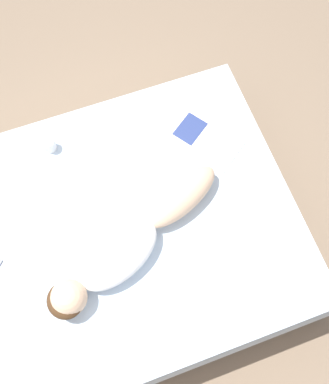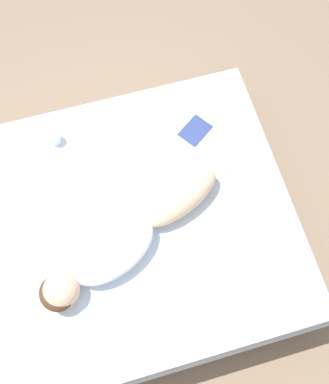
{
  "view_description": "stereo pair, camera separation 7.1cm",
  "coord_description": "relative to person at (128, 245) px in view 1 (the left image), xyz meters",
  "views": [
    {
      "loc": [
        -0.81,
        -0.05,
        3.19
      ],
      "look_at": [
        0.1,
        -0.38,
        0.63
      ],
      "focal_mm": 42.0,
      "sensor_mm": 36.0,
      "label": 1
    },
    {
      "loc": [
        -0.83,
        -0.12,
        3.19
      ],
      "look_at": [
        0.1,
        -0.38,
        0.63
      ],
      "focal_mm": 42.0,
      "sensor_mm": 36.0,
      "label": 2
    }
  ],
  "objects": [
    {
      "name": "coffee_mug",
      "position": [
        0.81,
        0.27,
        -0.05
      ],
      "size": [
        0.11,
        0.08,
        0.09
      ],
      "color": "white",
      "rests_on": "bed"
    },
    {
      "name": "person",
      "position": [
        0.0,
        0.0,
        0.0
      ],
      "size": [
        0.69,
        1.23,
        0.21
      ],
      "rotation": [
        0.0,
        0.0,
        0.41
      ],
      "color": "#DBB28E",
      "rests_on": "bed"
    },
    {
      "name": "ground_plane",
      "position": [
        0.15,
        0.07,
        -0.67
      ],
      "size": [
        12.0,
        12.0,
        0.0
      ],
      "primitive_type": "plane",
      "color": "#7A6651"
    },
    {
      "name": "bed",
      "position": [
        0.15,
        0.07,
        -0.39
      ],
      "size": [
        1.81,
        2.32,
        0.58
      ],
      "color": "beige",
      "rests_on": "ground_plane"
    },
    {
      "name": "open_magazine",
      "position": [
        0.53,
        -0.69,
        -0.09
      ],
      "size": [
        0.55,
        0.5,
        0.01
      ],
      "rotation": [
        0.0,
        0.0,
        0.61
      ],
      "color": "silver",
      "rests_on": "bed"
    }
  ]
}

